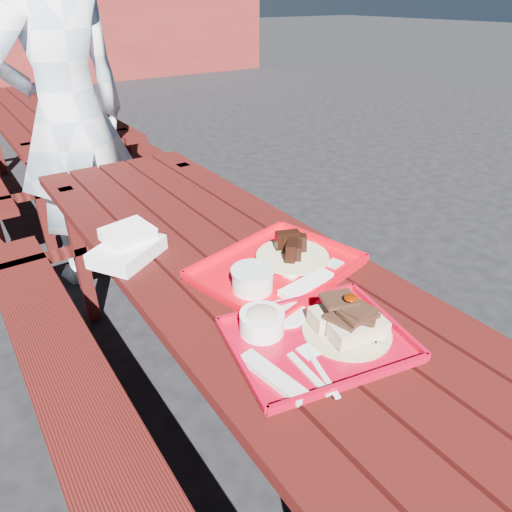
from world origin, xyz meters
The scene contains 7 objects.
ground centered at (0.00, 0.00, 0.00)m, with size 60.00×60.00×0.00m, color black.
picnic_table_near centered at (0.00, 0.00, 0.56)m, with size 1.41×2.40×0.75m.
picnic_table_far centered at (0.00, 2.80, 0.56)m, with size 1.41×2.40×0.75m.
near_tray centered at (-0.05, -0.49, 0.78)m, with size 0.50×0.42×0.14m.
far_tray centered at (0.06, -0.18, 0.78)m, with size 0.57×0.48×0.08m.
white_cloth centered at (-0.29, 0.19, 0.79)m, with size 0.28×0.26×0.09m.
person centered at (-0.11, 1.45, 0.96)m, with size 0.70×0.46×1.92m, color #A3BCD6.
Camera 1 is at (-0.70, -1.16, 1.53)m, focal length 32.00 mm.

